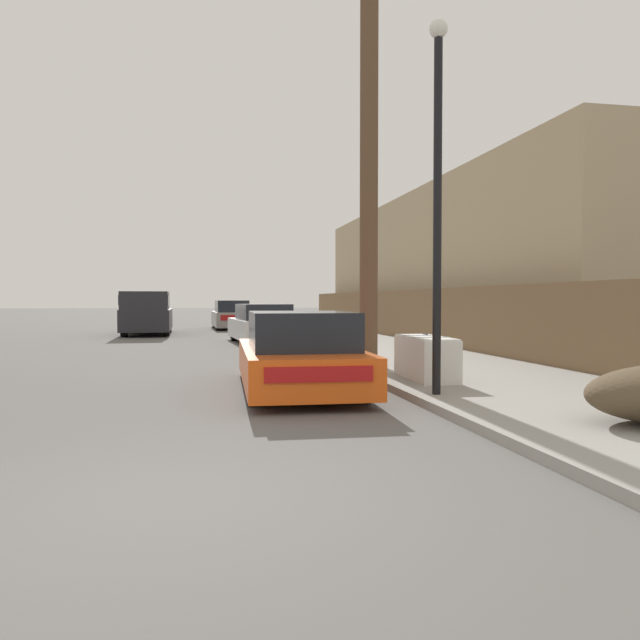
# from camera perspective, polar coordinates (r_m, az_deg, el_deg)

# --- Properties ---
(ground_plane) EXTENTS (220.00, 220.00, 0.00)m
(ground_plane) POSITION_cam_1_polar(r_m,az_deg,el_deg) (4.59, -14.06, -16.71)
(ground_plane) COLOR #595654
(sidewalk_curb) EXTENTS (4.20, 63.00, 0.12)m
(sidewalk_curb) POSITION_cam_1_polar(r_m,az_deg,el_deg) (28.34, -0.79, -0.97)
(sidewalk_curb) COLOR gray
(sidewalk_curb) RESTS_ON ground
(discarded_fridge) EXTENTS (0.70, 1.78, 0.74)m
(discarded_fridge) POSITION_cam_1_polar(r_m,az_deg,el_deg) (10.71, 9.65, -3.42)
(discarded_fridge) COLOR silver
(discarded_fridge) RESTS_ON sidewalk_curb
(parked_sports_car_red) EXTENTS (1.95, 4.51, 1.27)m
(parked_sports_car_red) POSITION_cam_1_polar(r_m,az_deg,el_deg) (9.94, -1.93, -3.25)
(parked_sports_car_red) COLOR #E05114
(parked_sports_car_red) RESTS_ON ground
(car_parked_mid) EXTENTS (2.10, 4.61, 1.32)m
(car_parked_mid) POSITION_cam_1_polar(r_m,az_deg,el_deg) (21.06, -5.29, -0.43)
(car_parked_mid) COLOR silver
(car_parked_mid) RESTS_ON ground
(car_parked_far) EXTENTS (1.89, 4.71, 1.43)m
(car_parked_far) POSITION_cam_1_polar(r_m,az_deg,el_deg) (31.56, -8.11, 0.39)
(car_parked_far) COLOR gray
(car_parked_far) RESTS_ON ground
(pickup_truck) EXTENTS (2.00, 5.41, 1.78)m
(pickup_truck) POSITION_cam_1_polar(r_m,az_deg,el_deg) (26.86, -15.54, 0.58)
(pickup_truck) COLOR #232328
(pickup_truck) RESTS_ON ground
(utility_pole) EXTENTS (1.80, 0.37, 9.41)m
(utility_pole) POSITION_cam_1_polar(r_m,az_deg,el_deg) (13.34, 4.51, 16.79)
(utility_pole) COLOR brown
(utility_pole) RESTS_ON sidewalk_curb
(street_lamp) EXTENTS (0.26, 0.26, 5.24)m
(street_lamp) POSITION_cam_1_polar(r_m,az_deg,el_deg) (9.09, 10.70, 12.39)
(street_lamp) COLOR black
(street_lamp) RESTS_ON sidewalk_curb
(wooden_fence) EXTENTS (0.08, 29.65, 1.68)m
(wooden_fence) POSITION_cam_1_polar(r_m,az_deg,el_deg) (22.22, 7.31, 0.56)
(wooden_fence) COLOR brown
(wooden_fence) RESTS_ON sidewalk_curb
(building_right_house) EXTENTS (6.00, 23.45, 5.50)m
(building_right_house) POSITION_cam_1_polar(r_m,az_deg,el_deg) (25.72, 13.74, 4.68)
(building_right_house) COLOR tan
(building_right_house) RESTS_ON ground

